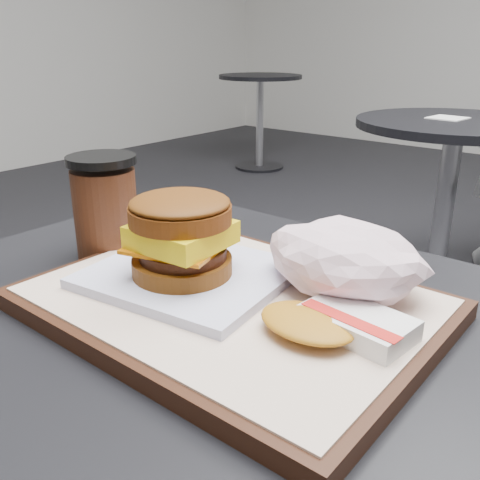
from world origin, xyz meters
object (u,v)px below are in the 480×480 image
(crumpled_wrapper, at_px, (345,259))
(neighbor_table, at_px, (449,175))
(coffee_cup, at_px, (106,209))
(hash_brown, at_px, (335,323))
(breakfast_sandwich, at_px, (184,245))
(serving_tray, at_px, (230,303))

(crumpled_wrapper, bearing_deg, neighbor_table, 104.52)
(coffee_cup, bearing_deg, hash_brown, -3.42)
(hash_brown, height_order, neighbor_table, hash_brown)
(breakfast_sandwich, distance_m, neighbor_table, 1.68)
(hash_brown, relative_size, crumpled_wrapper, 0.80)
(hash_brown, distance_m, coffee_cup, 0.33)
(coffee_cup, distance_m, neighbor_table, 1.63)
(crumpled_wrapper, height_order, neighbor_table, crumpled_wrapper)
(hash_brown, xyz_separation_m, coffee_cup, (-0.32, 0.02, 0.03))
(crumpled_wrapper, xyz_separation_m, coffee_cup, (-0.29, -0.06, 0.01))
(serving_tray, height_order, breakfast_sandwich, breakfast_sandwich)
(hash_brown, height_order, coffee_cup, coffee_cup)
(breakfast_sandwich, relative_size, neighbor_table, 0.28)
(hash_brown, distance_m, crumpled_wrapper, 0.09)
(serving_tray, bearing_deg, breakfast_sandwich, -172.91)
(breakfast_sandwich, bearing_deg, hash_brown, 1.79)
(breakfast_sandwich, bearing_deg, neighbor_table, 99.26)
(hash_brown, xyz_separation_m, crumpled_wrapper, (-0.03, 0.08, 0.02))
(neighbor_table, bearing_deg, coffee_cup, -86.08)
(serving_tray, distance_m, coffee_cup, 0.22)
(crumpled_wrapper, distance_m, coffee_cup, 0.30)
(serving_tray, xyz_separation_m, hash_brown, (0.11, -0.00, 0.02))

